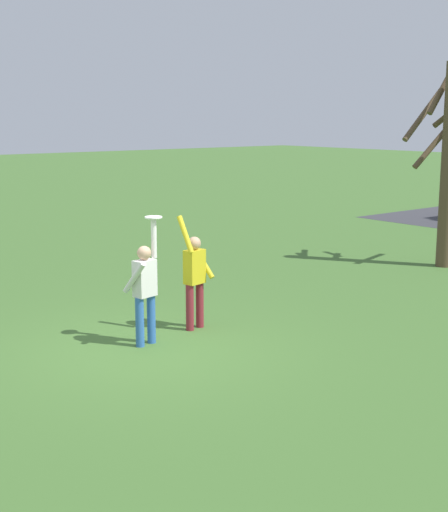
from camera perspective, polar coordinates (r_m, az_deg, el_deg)
The scene contains 4 objects.
ground_plane at distance 11.88m, azimuth -6.48°, elevation -7.28°, with size 120.00×120.00×0.00m, color #426B2D.
person_catcher at distance 11.84m, azimuth -6.24°, elevation -2.40°, with size 0.49×0.58×2.08m.
person_defender at distance 12.67m, azimuth -2.33°, elevation -1.46°, with size 0.51×0.60×2.04m.
frisbee_disc at distance 11.79m, azimuth -5.56°, elevation 3.05°, with size 0.28×0.28×0.02m, color white.
Camera 1 is at (9.56, -6.00, 3.69)m, focal length 50.89 mm.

